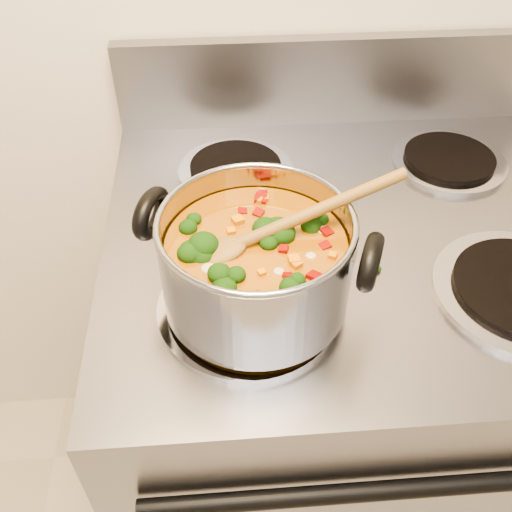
{
  "coord_description": "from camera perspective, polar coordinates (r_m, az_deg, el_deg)",
  "views": [
    {
      "loc": [
        -0.25,
        0.52,
        1.48
      ],
      "look_at": [
        -0.22,
        1.01,
        1.01
      ],
      "focal_mm": 40.0,
      "sensor_mm": 36.0,
      "label": 1
    }
  ],
  "objects": [
    {
      "name": "electric_range",
      "position": [
        1.22,
        7.77,
        -13.35
      ],
      "size": [
        0.78,
        0.7,
        1.08
      ],
      "color": "gray",
      "rests_on": "ground"
    },
    {
      "name": "cooktop_crumbs",
      "position": [
        0.79,
        11.89,
        -2.44
      ],
      "size": [
        0.15,
        0.18,
        0.01
      ],
      "color": "black",
      "rests_on": "electric_range"
    },
    {
      "name": "stockpot",
      "position": [
        0.69,
        0.02,
        -0.63
      ],
      "size": [
        0.3,
        0.24,
        0.14
      ],
      "rotation": [
        0.0,
        0.0,
        -0.4
      ],
      "color": "#97979F",
      "rests_on": "electric_range"
    },
    {
      "name": "wooden_spoon",
      "position": [
        0.67,
        1.22,
        2.48
      ],
      "size": [
        0.27,
        0.1,
        0.08
      ],
      "rotation": [
        0.0,
        0.0,
        0.26
      ],
      "color": "olive",
      "rests_on": "stockpot"
    }
  ]
}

